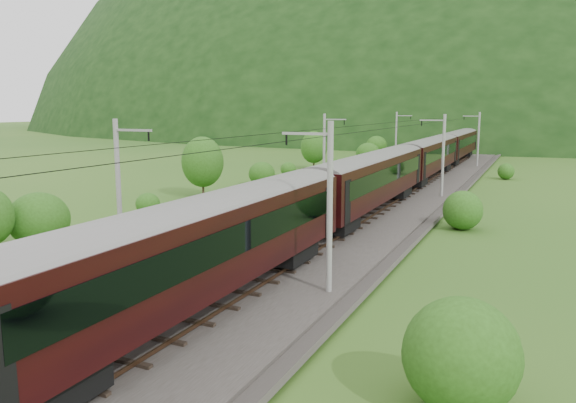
% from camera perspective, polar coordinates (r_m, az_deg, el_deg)
% --- Properties ---
extents(ground, '(600.00, 600.00, 0.00)m').
position_cam_1_polar(ground, '(29.68, -7.26, -7.99)').
color(ground, '#2B581B').
rests_on(ground, ground).
extents(railbed, '(14.00, 220.00, 0.30)m').
position_cam_1_polar(railbed, '(38.20, 0.62, -3.72)').
color(railbed, '#38332D').
rests_on(railbed, ground).
extents(track_left, '(2.40, 220.00, 0.27)m').
position_cam_1_polar(track_left, '(39.15, -2.60, -3.07)').
color(track_left, brown).
rests_on(track_left, railbed).
extents(track_right, '(2.40, 220.00, 0.27)m').
position_cam_1_polar(track_right, '(37.27, 4.01, -3.73)').
color(track_right, brown).
rests_on(track_right, railbed).
extents(catenary_left, '(2.54, 192.28, 8.00)m').
position_cam_1_polar(catenary_left, '(60.04, 3.76, 5.28)').
color(catenary_left, gray).
rests_on(catenary_left, railbed).
extents(catenary_right, '(2.54, 192.28, 8.00)m').
position_cam_1_polar(catenary_right, '(56.90, 15.41, 4.73)').
color(catenary_right, gray).
rests_on(catenary_right, railbed).
extents(overhead_wires, '(4.83, 198.00, 0.03)m').
position_cam_1_polar(overhead_wires, '(37.23, 0.64, 6.75)').
color(overhead_wires, black).
rests_on(overhead_wires, ground).
extents(mountain_main, '(504.00, 360.00, 244.00)m').
position_cam_1_polar(mountain_main, '(284.57, 21.53, 7.03)').
color(mountain_main, black).
rests_on(mountain_main, ground).
extents(mountain_ridge, '(336.00, 280.00, 132.00)m').
position_cam_1_polar(mountain_ridge, '(351.14, 1.79, 8.01)').
color(mountain_ridge, black).
rests_on(mountain_ridge, ground).
extents(train, '(3.29, 158.29, 5.74)m').
position_cam_1_polar(train, '(58.21, 11.85, 4.32)').
color(train, black).
rests_on(train, ground).
extents(hazard_post_near, '(0.18, 0.18, 1.72)m').
position_cam_1_polar(hazard_post_near, '(62.67, 9.89, 2.26)').
color(hazard_post_near, red).
rests_on(hazard_post_near, railbed).
extents(hazard_post_far, '(0.16, 0.16, 1.54)m').
position_cam_1_polar(hazard_post_far, '(49.83, 6.60, 0.41)').
color(hazard_post_far, red).
rests_on(hazard_post_far, railbed).
extents(signal, '(0.27, 0.27, 2.44)m').
position_cam_1_polar(signal, '(52.77, 2.79, 1.69)').
color(signal, black).
rests_on(signal, railbed).
extents(vegetation_left, '(9.90, 145.36, 6.07)m').
position_cam_1_polar(vegetation_left, '(43.27, -17.76, 0.15)').
color(vegetation_left, '#275015').
rests_on(vegetation_left, ground).
extents(vegetation_right, '(6.84, 96.09, 3.10)m').
position_cam_1_polar(vegetation_right, '(21.67, 13.46, -11.04)').
color(vegetation_right, '#275015').
rests_on(vegetation_right, ground).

